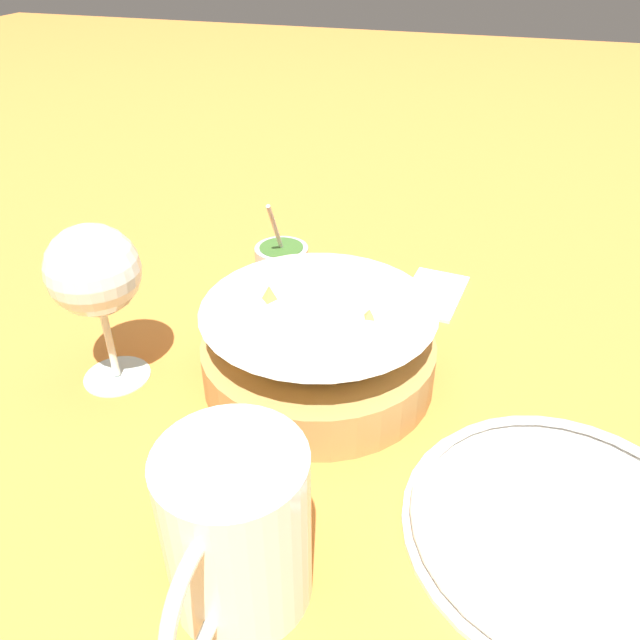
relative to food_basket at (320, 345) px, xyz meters
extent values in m
plane|color=orange|center=(0.00, 0.04, -0.04)|extent=(4.00, 4.00, 0.00)
cylinder|color=#B2894C|center=(0.00, 0.00, -0.01)|extent=(0.22, 0.22, 0.05)
cone|color=#EDE5C6|center=(0.00, 0.00, 0.00)|extent=(0.21, 0.21, 0.08)
cylinder|color=#3D842D|center=(0.00, 0.00, -0.01)|extent=(0.16, 0.16, 0.01)
pyramid|color=gold|center=(0.05, 0.00, 0.02)|extent=(0.08, 0.08, 0.05)
pyramid|color=gold|center=(0.01, 0.05, 0.02)|extent=(0.07, 0.08, 0.06)
pyramid|color=gold|center=(-0.05, 0.00, 0.02)|extent=(0.09, 0.09, 0.05)
pyramid|color=gold|center=(0.00, -0.05, 0.03)|extent=(0.07, 0.06, 0.06)
cylinder|color=#B7B7BC|center=(-0.18, -0.10, -0.02)|extent=(0.06, 0.06, 0.04)
cylinder|color=#42702D|center=(-0.18, -0.10, -0.01)|extent=(0.05, 0.05, 0.03)
cylinder|color=#B7B7BC|center=(-0.17, -0.10, 0.02)|extent=(0.05, 0.01, 0.09)
cylinder|color=silver|center=(0.06, -0.19, -0.04)|extent=(0.06, 0.06, 0.00)
cylinder|color=silver|center=(0.06, -0.19, 0.01)|extent=(0.01, 0.01, 0.08)
sphere|color=silver|center=(0.06, -0.19, 0.08)|extent=(0.08, 0.08, 0.08)
sphere|color=beige|center=(0.06, -0.19, 0.07)|extent=(0.06, 0.06, 0.06)
cylinder|color=silver|center=(0.23, 0.02, 0.02)|extent=(0.09, 0.09, 0.12)
cylinder|color=orange|center=(0.23, 0.02, 0.01)|extent=(0.08, 0.08, 0.09)
torus|color=silver|center=(0.28, 0.02, 0.03)|extent=(0.08, 0.01, 0.08)
cylinder|color=white|center=(0.12, 0.22, -0.03)|extent=(0.23, 0.23, 0.01)
torus|color=white|center=(0.12, 0.22, -0.03)|extent=(0.22, 0.22, 0.01)
cube|color=white|center=(-0.18, 0.08, -0.03)|extent=(0.11, 0.07, 0.01)
camera|label=1|loc=(0.45, 0.14, 0.34)|focal=35.00mm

